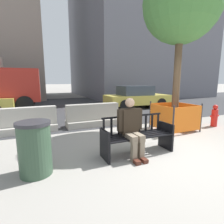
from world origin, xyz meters
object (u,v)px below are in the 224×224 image
Objects in this scene: car_sedan_mid at (136,97)px; street_bench at (137,137)px; jersey_barrier_centre at (93,117)px; street_tree at (181,5)px; construction_fence at (174,116)px; jersey_barrier_left at (25,123)px; trash_bin at (35,148)px; seated_person at (131,126)px; fire_hydrant at (214,116)px.

street_bench is at bearing -121.15° from car_sedan_mid.
jersey_barrier_centre is 4.74m from street_tree.
jersey_barrier_centre is 2.96m from construction_fence.
jersey_barrier_left is 0.50× the size of car_sedan_mid.
trash_bin is (-4.48, -1.35, 0.01)m from construction_fence.
street_tree is 3.56m from construction_fence.
street_bench reaches higher than jersey_barrier_left.
seated_person is 1.34× the size of trash_bin.
car_sedan_mid is 8.60m from trash_bin.
trash_bin is at bearing -170.16° from fire_hydrant.
street_tree is 4.04m from fire_hydrant.
seated_person is 7.37m from car_sedan_mid.
car_sedan_mid reaches higher than construction_fence.
car_sedan_mid is 5.19m from fire_hydrant.
fire_hydrant is (6.17, 1.07, -0.11)m from trash_bin.
car_sedan_mid is at bearing 92.80° from fire_hydrant.
seated_person reaches higher than fire_hydrant.
trash_bin is at bearing -163.28° from construction_fence.
street_bench reaches higher than jersey_barrier_centre.
jersey_barrier_left is (-2.30, 2.97, -0.35)m from seated_person.
construction_fence is 5.11m from car_sedan_mid.
seated_person is 0.65× the size of jersey_barrier_centre.
jersey_barrier_centre is at bearing 146.34° from construction_fence.
jersey_barrier_left reaches higher than fire_hydrant.
car_sedan_mid is (1.43, 4.90, -3.35)m from street_tree.
car_sedan_mid is at bearing 73.67° from construction_fence.
trash_bin is at bearing -124.04° from jersey_barrier_centre.
street_bench is at bearing -150.93° from construction_fence.
construction_fence reaches higher than jersey_barrier_centre.
car_sedan_mid is (3.90, 3.26, 0.35)m from jersey_barrier_centre.
fire_hydrant is at bearing 14.19° from seated_person.
seated_person is 1.60× the size of fire_hydrant.
seated_person is 1.06× the size of construction_fence.
construction_fence is at bearing 29.07° from street_bench.
construction_fence reaches higher than jersey_barrier_left.
car_sedan_mid reaches higher than jersey_barrier_left.
jersey_barrier_centre reaches higher than fire_hydrant.
jersey_barrier_left is 5.07m from construction_fence.
street_tree reaches higher than construction_fence.
construction_fence is at bearing 16.72° from trash_bin.
jersey_barrier_centre is at bearing 146.34° from street_tree.
trash_bin is (-1.98, -0.01, -0.20)m from seated_person.
trash_bin is (-2.18, -0.07, 0.10)m from street_bench.
car_sedan_mid is at bearing 57.75° from seated_person.
jersey_barrier_centre is 2.45× the size of fire_hydrant.
jersey_barrier_left is (-2.33, 0.00, 0.00)m from jersey_barrier_centre.
street_tree is at bearing 28.12° from seated_person.
fire_hydrant is at bearing -9.30° from construction_fence.
street_tree is (2.50, 1.33, 3.35)m from seated_person.
seated_person is at bearing -165.81° from fire_hydrant.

